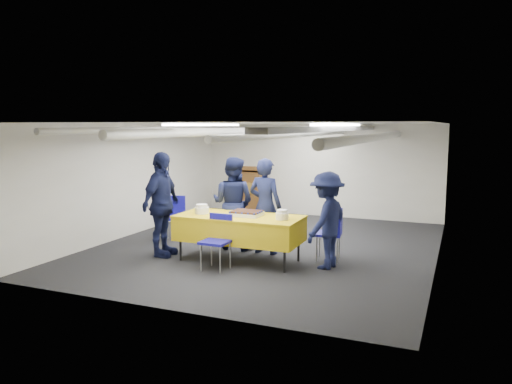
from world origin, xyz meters
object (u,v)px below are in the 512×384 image
(sheet_cake, at_px, (246,213))
(podium, at_px, (252,190))
(chair_near, at_px, (218,236))
(chair_left, at_px, (174,213))
(sailor_d, at_px, (327,220))
(serving_table, at_px, (239,228))
(chair_right, at_px, (334,229))
(sailor_b, at_px, (233,203))
(sailor_a, at_px, (265,206))
(sailor_c, at_px, (161,204))

(sheet_cake, bearing_deg, podium, 111.67)
(sheet_cake, relative_size, podium, 0.41)
(chair_near, height_order, chair_left, same)
(podium, bearing_deg, sailor_d, -53.35)
(serving_table, relative_size, sheet_cake, 4.11)
(sheet_cake, xyz_separation_m, chair_right, (1.33, 0.60, -0.28))
(sailor_b, bearing_deg, serving_table, 122.79)
(sailor_a, bearing_deg, sailor_b, -1.90)
(chair_right, relative_size, sailor_b, 0.51)
(podium, bearing_deg, sailor_c, -88.14)
(serving_table, xyz_separation_m, chair_right, (1.45, 0.64, -0.03))
(serving_table, relative_size, sailor_c, 1.15)
(podium, height_order, chair_near, podium)
(chair_near, relative_size, sailor_c, 0.48)
(chair_right, bearing_deg, sailor_c, -163.48)
(sailor_d, bearing_deg, chair_near, -52.80)
(podium, bearing_deg, sailor_a, -63.75)
(serving_table, distance_m, sailor_c, 1.44)
(sheet_cake, xyz_separation_m, sailor_d, (1.33, 0.13, -0.04))
(chair_near, height_order, sailor_d, sailor_d)
(podium, relative_size, chair_near, 1.44)
(chair_near, bearing_deg, sailor_c, 164.93)
(serving_table, xyz_separation_m, sailor_c, (-1.38, -0.20, 0.35))
(chair_near, relative_size, chair_left, 1.00)
(serving_table, bearing_deg, sailor_b, 122.01)
(sailor_a, bearing_deg, podium, -57.19)
(chair_right, distance_m, sailor_d, 0.53)
(sailor_b, bearing_deg, sailor_a, 172.31)
(chair_left, bearing_deg, sheet_cake, -24.82)
(sailor_a, bearing_deg, chair_right, -173.69)
(chair_right, xyz_separation_m, sailor_d, (-0.00, -0.47, 0.24))
(podium, height_order, chair_left, podium)
(chair_near, bearing_deg, serving_table, 77.15)
(sailor_a, relative_size, sailor_d, 1.10)
(chair_near, xyz_separation_m, sailor_d, (1.57, 0.71, 0.24))
(chair_left, xyz_separation_m, sailor_c, (0.47, -1.15, 0.38))
(chair_left, xyz_separation_m, sailor_a, (2.06, -0.30, 0.32))
(sailor_a, relative_size, sailor_b, 1.00)
(chair_near, height_order, sailor_a, sailor_a)
(serving_table, bearing_deg, sailor_a, 71.82)
(sheet_cake, height_order, chair_left, chair_left)
(serving_table, height_order, sailor_d, sailor_d)
(serving_table, distance_m, sailor_d, 1.47)
(chair_near, xyz_separation_m, chair_right, (1.57, 1.18, 0.00))
(sheet_cake, relative_size, sailor_b, 0.30)
(chair_right, height_order, sailor_d, sailor_d)
(sailor_b, bearing_deg, chair_left, -7.56)
(chair_left, height_order, sailor_c, sailor_c)
(sheet_cake, bearing_deg, chair_right, 24.19)
(chair_left, bearing_deg, sailor_d, -13.26)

